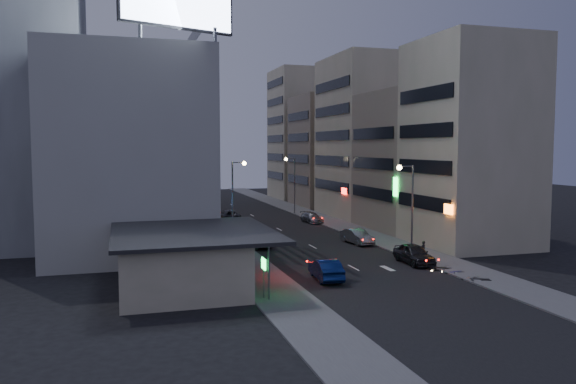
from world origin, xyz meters
name	(u,v)px	position (x,y,z in m)	size (l,w,h in m)	color
ground	(375,279)	(0.00, 0.00, 0.00)	(180.00, 180.00, 0.00)	black
sidewalk_left	(206,227)	(-8.00, 30.00, 0.06)	(4.00, 120.00, 0.12)	#4C4C4F
sidewalk_right	(330,222)	(8.00, 30.00, 0.06)	(4.00, 120.00, 0.12)	#4C4C4F
food_court	(180,258)	(-13.90, 2.00, 1.98)	(11.00, 13.00, 3.88)	beige
white_building	(128,154)	(-17.00, 20.00, 9.00)	(14.00, 24.00, 18.00)	#A6A5A1
grey_tower	(29,71)	(-26.00, 23.00, 17.00)	(10.00, 14.00, 34.00)	gray
shophouse_near	(470,144)	(15.00, 10.50, 10.00)	(10.00, 11.00, 20.00)	beige
shophouse_mid	(415,161)	(15.50, 22.00, 8.00)	(11.00, 12.00, 16.00)	gray
shophouse_far	(365,137)	(15.00, 35.00, 11.00)	(10.00, 14.00, 22.00)	beige
far_left_a	(136,145)	(-15.50, 45.00, 10.00)	(11.00, 10.00, 20.00)	#A6A5A1
far_left_b	(131,160)	(-16.00, 58.00, 7.50)	(12.00, 10.00, 15.00)	gray
far_right_a	(330,151)	(15.50, 50.00, 9.00)	(11.00, 12.00, 18.00)	gray
far_right_b	(306,135)	(16.00, 64.00, 12.00)	(12.00, 12.00, 24.00)	beige
street_lamp_right_near	(408,197)	(5.90, 6.00, 5.36)	(1.60, 0.44, 8.02)	#595B60
street_lamp_left	(236,187)	(-5.90, 22.00, 5.36)	(1.60, 0.44, 8.02)	#595B60
street_lamp_right_far	(292,177)	(5.90, 40.00, 5.36)	(1.60, 0.44, 8.02)	#595B60
parked_car_right_near	(414,254)	(5.45, 4.06, 0.82)	(1.93, 4.79, 1.63)	#242529
parked_car_right_mid	(357,236)	(4.80, 14.24, 0.74)	(1.57, 4.51, 1.48)	gray
parked_car_left	(229,216)	(-4.42, 34.38, 0.78)	(2.57, 5.58, 1.55)	black
parked_car_right_far	(312,218)	(5.60, 30.36, 0.64)	(1.79, 4.41, 1.28)	#94979B
road_car_blue	(326,269)	(-3.53, 0.92, 0.77)	(1.62, 4.65, 1.53)	navy
road_car_silver	(258,238)	(-5.00, 15.74, 0.80)	(2.24, 5.52, 1.60)	gray
person	(423,250)	(6.80, 4.93, 0.91)	(0.57, 0.38, 1.57)	black
scooter_black_a	(490,271)	(7.71, -2.84, 0.74)	(2.03, 0.68, 1.24)	black
scooter_silver_a	(474,269)	(7.25, -1.68, 0.63)	(1.67, 0.56, 1.02)	#A4A6AC
scooter_blue	(461,264)	(7.29, 0.15, 0.63)	(1.67, 0.56, 1.02)	navy
scooter_black_b	(446,259)	(6.93, 1.60, 0.74)	(2.03, 0.68, 1.24)	black
scooter_silver_b	(447,260)	(7.03, 1.57, 0.66)	(1.78, 0.59, 1.09)	gray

